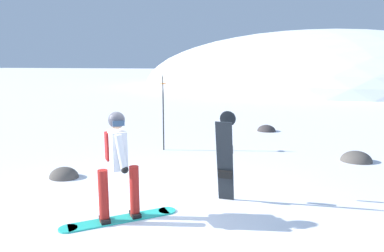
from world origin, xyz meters
name	(u,v)px	position (x,y,z in m)	size (l,w,h in m)	color
ground_plane	(156,213)	(0.00, 0.00, 0.00)	(300.00, 300.00, 0.00)	white
ridge_peak_main	(315,85)	(3.80, 36.67, 0.00)	(38.01, 34.21, 11.82)	white
snowboarder_main	(118,163)	(-0.46, -0.38, 0.92)	(1.45, 1.31, 1.71)	#23B7A3
spare_snowboard	(225,157)	(0.98, 0.78, 0.82)	(0.28, 0.43, 1.62)	black
piste_marker_near	(163,108)	(-1.45, 4.04, 1.21)	(0.20, 0.20, 2.13)	black
rock_dark	(64,177)	(-2.61, 1.13, 0.00)	(0.64, 0.55, 0.45)	#4C4742
rock_mid	(266,131)	(1.08, 7.73, 0.00)	(0.66, 0.56, 0.46)	#383333
rock_small	(356,161)	(3.60, 4.33, 0.00)	(0.76, 0.64, 0.53)	#4C4742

